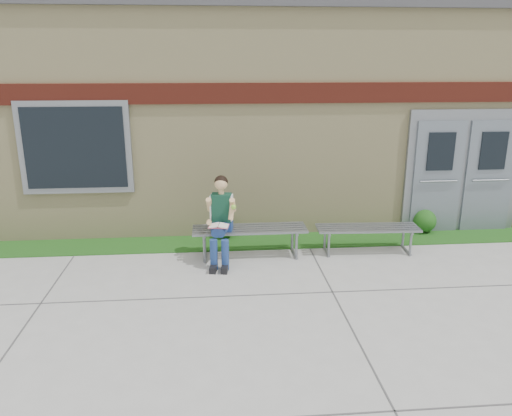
{
  "coord_description": "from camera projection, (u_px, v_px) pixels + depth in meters",
  "views": [
    {
      "loc": [
        -0.63,
        -5.79,
        3.15
      ],
      "look_at": [
        0.02,
        1.7,
        0.91
      ],
      "focal_mm": 35.0,
      "sensor_mm": 36.0,
      "label": 1
    }
  ],
  "objects": [
    {
      "name": "ground",
      "position": [
        266.0,
        312.0,
        6.48
      ],
      "size": [
        80.0,
        80.0,
        0.0
      ],
      "primitive_type": "plane",
      "color": "#9E9E99",
      "rests_on": "ground"
    },
    {
      "name": "grass_strip",
      "position": [
        251.0,
        242.0,
        8.96
      ],
      "size": [
        16.0,
        0.8,
        0.02
      ],
      "primitive_type": "cube",
      "color": "#194913",
      "rests_on": "ground"
    },
    {
      "name": "school_building",
      "position": [
        240.0,
        107.0,
        11.6
      ],
      "size": [
        16.2,
        6.22,
        4.2
      ],
      "color": "beige",
      "rests_on": "ground"
    },
    {
      "name": "bench_left",
      "position": [
        250.0,
        234.0,
        8.26
      ],
      "size": [
        1.88,
        0.53,
        0.49
      ],
      "rotation": [
        0.0,
        0.0,
        0.01
      ],
      "color": "slate",
      "rests_on": "ground"
    },
    {
      "name": "bench_right",
      "position": [
        367.0,
        233.0,
        8.44
      ],
      "size": [
        1.74,
        0.56,
        0.45
      ],
      "rotation": [
        0.0,
        0.0,
        -0.05
      ],
      "color": "slate",
      "rests_on": "ground"
    },
    {
      "name": "girl",
      "position": [
        221.0,
        218.0,
        7.92
      ],
      "size": [
        0.49,
        0.85,
        1.4
      ],
      "rotation": [
        0.0,
        0.0,
        -0.15
      ],
      "color": "navy",
      "rests_on": "ground"
    },
    {
      "name": "shrub_mid",
      "position": [
        225.0,
        228.0,
        9.11
      ],
      "size": [
        0.35,
        0.35,
        0.35
      ],
      "primitive_type": "sphere",
      "color": "#194913",
      "rests_on": "grass_strip"
    },
    {
      "name": "shrub_east",
      "position": [
        425.0,
        221.0,
        9.41
      ],
      "size": [
        0.43,
        0.43,
        0.43
      ],
      "primitive_type": "sphere",
      "color": "#194913",
      "rests_on": "grass_strip"
    }
  ]
}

